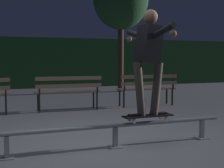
# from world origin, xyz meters

# --- Properties ---
(ground_plane) EXTENTS (90.00, 90.00, 0.00)m
(ground_plane) POSITION_xyz_m (0.00, 0.00, 0.00)
(ground_plane) COLOR slate
(hedge_backdrop) EXTENTS (24.00, 1.20, 2.17)m
(hedge_backdrop) POSITION_xyz_m (0.00, 10.26, 1.08)
(hedge_backdrop) COLOR #193D1E
(hedge_backdrop) RESTS_ON ground
(grind_rail) EXTENTS (3.51, 0.18, 0.35)m
(grind_rail) POSITION_xyz_m (0.00, -0.25, 0.26)
(grind_rail) COLOR gray
(grind_rail) RESTS_ON ground
(skateboard) EXTENTS (0.78, 0.21, 0.09)m
(skateboard) POSITION_xyz_m (0.52, -0.25, 0.42)
(skateboard) COLOR black
(skateboard) RESTS_ON grind_rail
(skateboarder) EXTENTS (0.62, 1.41, 1.56)m
(skateboarder) POSITION_xyz_m (0.53, -0.25, 1.36)
(skateboarder) COLOR black
(skateboarder) RESTS_ON skateboard
(park_bench_left_center) EXTENTS (1.62, 0.48, 0.88)m
(park_bench_left_center) POSITION_xyz_m (0.18, 3.29, 0.54)
(park_bench_left_center) COLOR #282623
(park_bench_left_center) RESTS_ON ground
(park_bench_right_center) EXTENTS (1.62, 0.48, 0.88)m
(park_bench_right_center) POSITION_xyz_m (2.34, 3.29, 0.54)
(park_bench_right_center) COLOR #282623
(park_bench_right_center) RESTS_ON ground
(tree_far_right) EXTENTS (2.10, 2.10, 4.67)m
(tree_far_right) POSITION_xyz_m (3.20, 7.18, 3.49)
(tree_far_right) COLOR #4C3828
(tree_far_right) RESTS_ON ground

